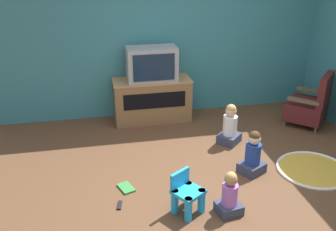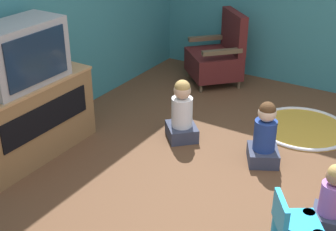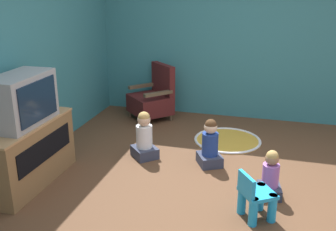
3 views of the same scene
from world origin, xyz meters
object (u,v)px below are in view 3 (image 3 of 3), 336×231
(yellow_kid_chair, at_px, (256,199))
(child_watching_center, at_px, (210,145))
(black_armchair, at_px, (153,98))
(child_watching_left, at_px, (270,177))
(child_watching_right, at_px, (144,138))
(television, at_px, (21,100))
(tv_cabinet, at_px, (26,152))

(yellow_kid_chair, height_order, child_watching_center, child_watching_center)
(black_armchair, xyz_separation_m, child_watching_center, (-1.45, -1.18, -0.08))
(child_watching_left, bearing_deg, child_watching_right, 61.17)
(black_armchair, distance_m, child_watching_right, 1.50)
(television, relative_size, yellow_kid_chair, 1.68)
(television, height_order, child_watching_left, television)
(child_watching_left, relative_size, child_watching_right, 0.85)
(tv_cabinet, height_order, yellow_kid_chair, tv_cabinet)
(television, xyz_separation_m, child_watching_right, (0.97, -1.00, -0.70))
(tv_cabinet, height_order, child_watching_right, tv_cabinet)
(black_armchair, bearing_deg, yellow_kid_chair, -10.54)
(television, relative_size, child_watching_center, 1.33)
(tv_cabinet, distance_m, television, 0.60)
(tv_cabinet, relative_size, black_armchair, 1.43)
(black_armchair, xyz_separation_m, child_watching_left, (-2.01, -1.90, -0.11))
(television, bearing_deg, child_watching_right, -45.95)
(tv_cabinet, relative_size, television, 1.60)
(child_watching_left, relative_size, child_watching_center, 0.88)
(tv_cabinet, distance_m, yellow_kid_chair, 2.47)
(black_armchair, height_order, child_watching_right, black_armchair)
(tv_cabinet, bearing_deg, television, -90.00)
(child_watching_right, bearing_deg, child_watching_center, -133.44)
(yellow_kid_chair, bearing_deg, child_watching_left, -48.97)
(child_watching_center, bearing_deg, tv_cabinet, 89.70)
(television, bearing_deg, tv_cabinet, 90.00)
(child_watching_left, xyz_separation_m, child_watching_center, (0.56, 0.72, 0.03))
(television, distance_m, child_watching_center, 2.19)
(child_watching_left, xyz_separation_m, child_watching_right, (0.56, 1.56, 0.04))
(yellow_kid_chair, relative_size, child_watching_center, 0.79)
(television, height_order, child_watching_center, television)
(tv_cabinet, height_order, television, television)
(tv_cabinet, xyz_separation_m, black_armchair, (2.42, -0.68, -0.03))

